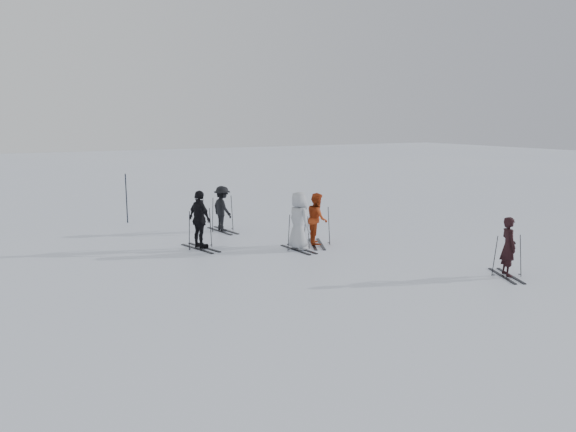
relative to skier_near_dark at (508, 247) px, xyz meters
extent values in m
plane|color=silver|center=(-3.35, 4.95, -0.78)|extent=(120.00, 120.00, 0.00)
imported|color=black|center=(0.00, 0.00, 0.00)|extent=(0.58, 0.68, 1.57)
imported|color=#A23412|center=(-2.41, 5.67, 0.07)|extent=(0.93, 1.02, 1.70)
imported|color=#A2A6AC|center=(-3.31, 5.31, 0.13)|extent=(0.65, 0.94, 1.84)
imported|color=black|center=(-5.99, 6.99, 0.14)|extent=(0.70, 1.16, 1.85)
imported|color=black|center=(-4.27, 9.30, 0.04)|extent=(0.74, 1.13, 1.65)
cylinder|color=black|center=(-6.99, 12.69, 0.20)|extent=(0.05, 0.05, 1.98)
camera|label=1|loc=(-12.04, -9.80, 3.35)|focal=35.00mm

